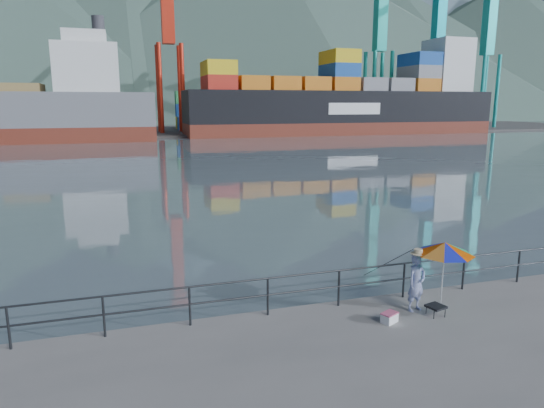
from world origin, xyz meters
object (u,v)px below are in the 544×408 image
(cooler_bag, at_px, (389,318))
(beach_umbrella, at_px, (445,248))
(fisherman, at_px, (416,283))
(container_ship, at_px, (351,101))

(cooler_bag, bearing_deg, beach_umbrella, -15.72)
(fisherman, bearing_deg, container_ship, 49.85)
(fisherman, distance_m, container_ship, 81.36)
(fisherman, height_order, cooler_bag, fisherman)
(beach_umbrella, distance_m, container_ship, 81.19)
(fisherman, height_order, beach_umbrella, beach_umbrella)
(beach_umbrella, bearing_deg, fisherman, 164.55)
(fisherman, xyz_separation_m, container_ship, (34.36, 73.57, 5.07))
(fisherman, bearing_deg, beach_umbrella, -30.56)
(fisherman, relative_size, cooler_bag, 3.87)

